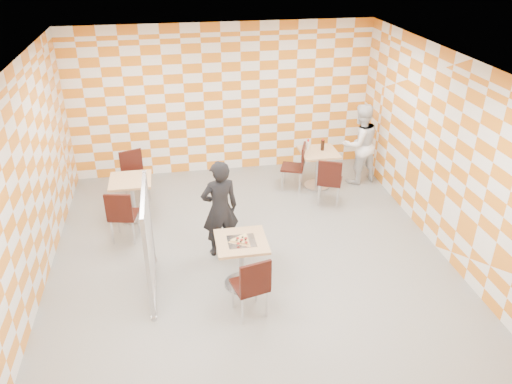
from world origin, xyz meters
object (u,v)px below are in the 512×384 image
(empty_table, at_px, (132,192))
(sport_bottle, at_px, (308,145))
(main_table, at_px, (242,255))
(chair_empty_near, at_px, (122,213))
(partition, at_px, (149,242))
(soda_bottle, at_px, (323,145))
(second_table, at_px, (318,163))
(man_white, at_px, (360,144))
(chair_second_front, at_px, (330,179))
(man_dark, at_px, (220,209))
(chair_main_front, at_px, (252,284))
(chair_empty_far, at_px, (134,171))
(chair_second_side, at_px, (297,163))

(empty_table, xyz_separation_m, sport_bottle, (3.33, 0.75, 0.33))
(main_table, bearing_deg, chair_empty_near, 140.34)
(partition, height_order, sport_bottle, partition)
(soda_bottle, bearing_deg, second_table, -150.71)
(partition, distance_m, man_white, 4.87)
(chair_second_front, distance_m, man_dark, 2.42)
(man_white, bearing_deg, chair_main_front, 38.15)
(chair_second_front, height_order, partition, partition)
(chair_empty_far, relative_size, man_white, 0.58)
(chair_empty_near, relative_size, partition, 0.60)
(man_dark, height_order, soda_bottle, man_dark)
(main_table, bearing_deg, sport_bottle, 59.41)
(second_table, xyz_separation_m, chair_empty_near, (-3.63, -1.37, 0.04))
(chair_empty_far, xyz_separation_m, sport_bottle, (3.32, -0.00, 0.29))
(chair_main_front, bearing_deg, man_white, 52.67)
(chair_second_front, bearing_deg, chair_empty_far, 165.26)
(main_table, xyz_separation_m, chair_empty_near, (-1.71, 1.42, 0.04))
(chair_second_front, relative_size, sport_bottle, 4.62)
(empty_table, distance_m, man_dark, 1.95)
(chair_empty_near, xyz_separation_m, chair_empty_far, (0.13, 1.52, 0.00))
(chair_second_side, bearing_deg, main_table, -118.43)
(second_table, relative_size, chair_second_side, 0.81)
(main_table, relative_size, soda_bottle, 3.26)
(empty_table, relative_size, man_white, 0.47)
(main_table, height_order, chair_second_side, chair_second_side)
(chair_main_front, relative_size, soda_bottle, 4.02)
(chair_empty_far, height_order, sport_bottle, sport_bottle)
(chair_second_front, bearing_deg, main_table, -133.31)
(sport_bottle, bearing_deg, chair_empty_near, -156.28)
(chair_second_side, height_order, soda_bottle, soda_bottle)
(chair_main_front, bearing_deg, man_dark, 98.73)
(chair_empty_near, xyz_separation_m, man_white, (4.47, 1.46, 0.26))
(chair_empty_far, height_order, man_white, man_white)
(soda_bottle, bearing_deg, empty_table, -169.68)
(second_table, distance_m, chair_empty_far, 3.50)
(man_dark, xyz_separation_m, sport_bottle, (1.93, 2.09, 0.05))
(man_white, xyz_separation_m, soda_bottle, (-0.77, -0.05, 0.05))
(empty_table, height_order, man_white, man_white)
(chair_second_side, bearing_deg, chair_empty_near, -157.31)
(empty_table, bearing_deg, sport_bottle, 12.70)
(sport_bottle, distance_m, soda_bottle, 0.28)
(empty_table, xyz_separation_m, soda_bottle, (3.59, 0.65, 0.34))
(main_table, distance_m, chair_empty_far, 3.34)
(main_table, relative_size, chair_second_side, 0.81)
(empty_table, height_order, chair_second_front, chair_second_front)
(chair_main_front, bearing_deg, empty_table, 119.50)
(chair_second_side, bearing_deg, chair_second_front, -61.05)
(sport_bottle, bearing_deg, chair_second_front, -79.51)
(main_table, height_order, chair_second_front, chair_second_front)
(chair_main_front, height_order, chair_second_side, same)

